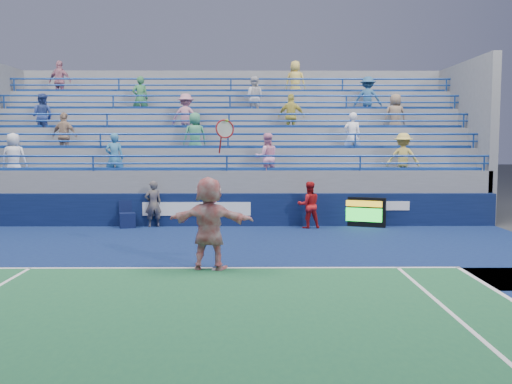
{
  "coord_description": "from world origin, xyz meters",
  "views": [
    {
      "loc": [
        0.83,
        -12.5,
        2.81
      ],
      "look_at": [
        0.95,
        2.5,
        1.5
      ],
      "focal_mm": 40.0,
      "sensor_mm": 36.0,
      "label": 1
    }
  ],
  "objects_px": {
    "serve_speed_board": "(364,212)",
    "ball_girl": "(309,205)",
    "tennis_player": "(209,223)",
    "judge_chair": "(127,219)",
    "line_judge": "(153,204)"
  },
  "relations": [
    {
      "from": "tennis_player",
      "to": "serve_speed_board",
      "type": "bearing_deg",
      "value": 53.49
    },
    {
      "from": "serve_speed_board",
      "to": "ball_girl",
      "type": "height_order",
      "value": "ball_girl"
    },
    {
      "from": "judge_chair",
      "to": "line_judge",
      "type": "distance_m",
      "value": 0.97
    },
    {
      "from": "serve_speed_board",
      "to": "ball_girl",
      "type": "bearing_deg",
      "value": -172.34
    },
    {
      "from": "tennis_player",
      "to": "ball_girl",
      "type": "xyz_separation_m",
      "value": [
        2.8,
        6.04,
        -0.27
      ]
    },
    {
      "from": "line_judge",
      "to": "tennis_player",
      "type": "bearing_deg",
      "value": 89.77
    },
    {
      "from": "tennis_player",
      "to": "line_judge",
      "type": "bearing_deg",
      "value": 110.22
    },
    {
      "from": "serve_speed_board",
      "to": "line_judge",
      "type": "bearing_deg",
      "value": 179.81
    },
    {
      "from": "judge_chair",
      "to": "ball_girl",
      "type": "relative_size",
      "value": 0.58
    },
    {
      "from": "serve_speed_board",
      "to": "judge_chair",
      "type": "height_order",
      "value": "serve_speed_board"
    },
    {
      "from": "judge_chair",
      "to": "line_judge",
      "type": "height_order",
      "value": "line_judge"
    },
    {
      "from": "line_judge",
      "to": "ball_girl",
      "type": "relative_size",
      "value": 1.01
    },
    {
      "from": "serve_speed_board",
      "to": "tennis_player",
      "type": "distance_m",
      "value": 7.85
    },
    {
      "from": "ball_girl",
      "to": "serve_speed_board",
      "type": "bearing_deg",
      "value": 178.97
    },
    {
      "from": "line_judge",
      "to": "serve_speed_board",
      "type": "bearing_deg",
      "value": 159.35
    }
  ]
}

